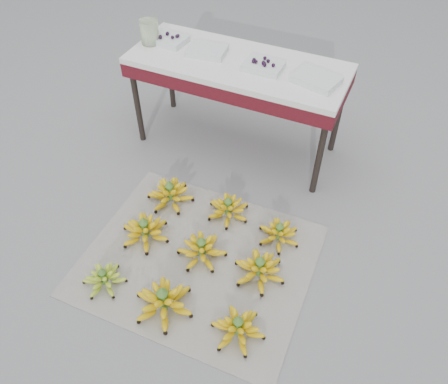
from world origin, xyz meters
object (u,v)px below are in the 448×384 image
at_px(bunch_back_left, 170,194).
at_px(tray_far_right, 316,79).
at_px(glass_jar, 149,32).
at_px(bunch_back_right, 279,233).
at_px(bunch_back_center, 228,209).
at_px(tray_right, 263,66).
at_px(vendor_table, 237,72).
at_px(bunch_mid_left, 145,231).
at_px(tray_far_left, 168,39).
at_px(bunch_front_left, 104,278).
at_px(bunch_mid_center, 202,250).
at_px(bunch_front_center, 164,301).
at_px(tray_left, 207,51).
at_px(bunch_front_right, 238,328).
at_px(bunch_mid_right, 259,269).
at_px(newspaper_mat, 198,260).

xyz_separation_m(bunch_back_left, tray_far_right, (0.66, 0.66, 0.62)).
height_order(tray_far_right, glass_jar, glass_jar).
bearing_deg(bunch_back_right, bunch_back_center, -173.16).
bearing_deg(bunch_back_left, tray_right, 57.68).
bearing_deg(vendor_table, bunch_mid_left, -97.82).
height_order(bunch_back_center, tray_right, tray_right).
height_order(bunch_back_right, glass_jar, glass_jar).
bearing_deg(tray_far_left, bunch_front_left, -76.48).
bearing_deg(bunch_back_right, bunch_mid_center, -125.04).
distance_m(bunch_front_left, bunch_front_center, 0.37).
xyz_separation_m(tray_far_left, tray_far_right, (1.02, -0.07, 0.00)).
bearing_deg(glass_jar, vendor_table, 2.10).
relative_size(tray_left, glass_jar, 1.71).
xyz_separation_m(bunch_front_right, bunch_mid_left, (-0.73, 0.33, 0.00)).
height_order(bunch_mid_center, tray_left, tray_left).
xyz_separation_m(bunch_front_center, bunch_mid_right, (0.37, 0.39, -0.01)).
xyz_separation_m(bunch_mid_left, glass_jar, (-0.48, 0.99, 0.68)).
relative_size(bunch_back_right, vendor_table, 0.22).
relative_size(bunch_mid_right, glass_jar, 2.05).
relative_size(bunch_back_center, glass_jar, 2.02).
bearing_deg(tray_far_right, bunch_front_center, -103.33).
xyz_separation_m(bunch_back_left, tray_right, (0.33, 0.68, 0.62)).
bearing_deg(bunch_front_left, vendor_table, 80.13).
bearing_deg(bunch_front_right, bunch_back_center, 113.23).
bearing_deg(bunch_mid_center, vendor_table, 104.56).
xyz_separation_m(bunch_front_left, vendor_table, (0.17, 1.38, 0.54)).
xyz_separation_m(bunch_back_right, vendor_table, (-0.58, 0.71, 0.53)).
bearing_deg(newspaper_mat, tray_left, 112.54).
height_order(bunch_back_center, tray_far_right, tray_far_right).
xyz_separation_m(bunch_mid_right, tray_left, (-0.78, 0.99, 0.62)).
bearing_deg(tray_right, bunch_mid_center, -87.31).
bearing_deg(bunch_mid_right, bunch_front_right, -79.18).
xyz_separation_m(tray_right, glass_jar, (-0.79, 0.00, 0.05)).
distance_m(newspaper_mat, glass_jar, 1.50).
xyz_separation_m(bunch_mid_center, tray_far_left, (-0.74, 1.04, 0.62)).
bearing_deg(bunch_front_center, tray_right, 114.76).
distance_m(bunch_mid_right, bunch_back_left, 0.77).
bearing_deg(bunch_back_right, tray_far_right, 111.12).
xyz_separation_m(bunch_mid_right, vendor_table, (-0.57, 0.99, 0.53)).
bearing_deg(bunch_back_right, bunch_back_left, -165.38).
xyz_separation_m(bunch_mid_right, tray_right, (-0.39, 0.97, 0.62)).
relative_size(bunch_back_left, tray_right, 1.35).
relative_size(bunch_front_left, bunch_front_right, 0.85).
bearing_deg(vendor_table, bunch_mid_center, -77.42).
distance_m(bunch_back_center, glass_jar, 1.26).
bearing_deg(glass_jar, bunch_front_left, -71.97).
relative_size(tray_left, tray_right, 1.10).
xyz_separation_m(bunch_front_right, bunch_back_left, (-0.74, 0.65, 0.01)).
relative_size(bunch_front_left, tray_left, 0.93).
height_order(bunch_back_center, glass_jar, glass_jar).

